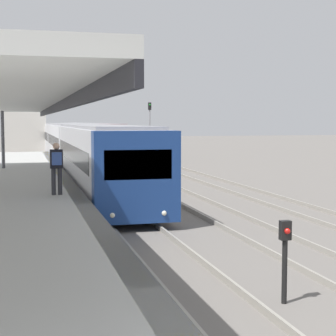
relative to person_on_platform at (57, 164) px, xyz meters
name	(u,v)px	position (x,y,z in m)	size (l,w,h in m)	color
person_on_platform	(57,164)	(0.00, 0.00, 0.00)	(0.40, 0.40, 1.66)	#2D2D33
train_near	(72,144)	(2.34, 22.82, -0.25)	(2.69, 48.62, 3.22)	navy
train_far	(83,135)	(5.73, 47.98, -0.26)	(2.69, 46.65, 3.20)	red
signal_post_near	(285,252)	(3.65, -8.72, -1.05)	(0.20, 0.21, 1.56)	black
signal_mast_far	(150,123)	(10.54, 33.78, 1.20)	(0.28, 0.29, 5.16)	gray
distant_domed_building	(25,106)	(-0.85, 40.27, 2.92)	(4.00, 4.00, 10.52)	silver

